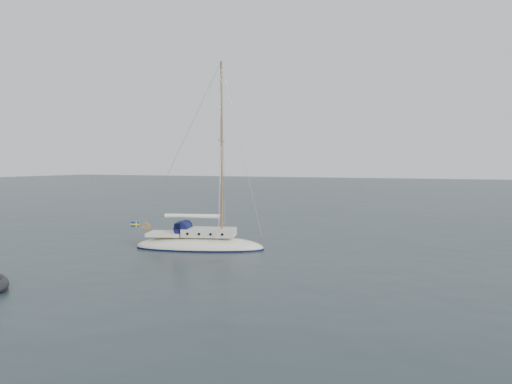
% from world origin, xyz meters
% --- Properties ---
extents(ground, '(300.00, 300.00, 0.00)m').
position_xyz_m(ground, '(0.00, 0.00, 0.00)').
color(ground, black).
rests_on(ground, ground).
extents(sailboat, '(8.62, 2.58, 12.27)m').
position_xyz_m(sailboat, '(-3.98, 0.06, 0.93)').
color(sailboat, white).
rests_on(sailboat, ground).
extents(dinghy, '(2.84, 1.28, 0.41)m').
position_xyz_m(dinghy, '(-5.10, 1.51, 0.18)').
color(dinghy, '#4A4A4F').
rests_on(dinghy, ground).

